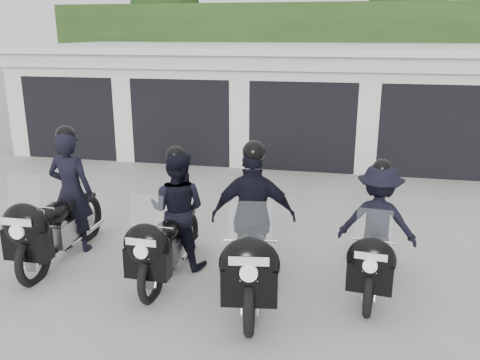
% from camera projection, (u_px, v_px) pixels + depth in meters
% --- Properties ---
extents(ground, '(80.00, 80.00, 0.00)m').
position_uv_depth(ground, '(265.00, 266.00, 7.54)').
color(ground, '#9D9D98').
rests_on(ground, ground).
extents(garage_block, '(16.40, 6.80, 2.96)m').
position_uv_depth(garage_block, '(311.00, 100.00, 14.69)').
color(garage_block, silver).
rests_on(garage_block, ground).
extents(background_vegetation, '(20.00, 3.90, 5.80)m').
position_uv_depth(background_vegetation, '(332.00, 47.00, 18.79)').
color(background_vegetation, '#1B3613').
rests_on(background_vegetation, ground).
extents(police_bike_a, '(0.70, 2.37, 2.06)m').
position_uv_depth(police_bike_a, '(61.00, 207.00, 7.60)').
color(police_bike_a, black).
rests_on(police_bike_a, ground).
extents(police_bike_b, '(0.87, 2.16, 1.88)m').
position_uv_depth(police_bike_b, '(173.00, 220.00, 7.18)').
color(police_bike_b, black).
rests_on(police_bike_b, ground).
extents(police_bike_c, '(1.21, 2.38, 2.08)m').
position_uv_depth(police_bike_c, '(253.00, 229.00, 6.60)').
color(police_bike_c, black).
rests_on(police_bike_c, ground).
extents(police_bike_d, '(1.12, 2.04, 1.78)m').
position_uv_depth(police_bike_d, '(376.00, 231.00, 6.84)').
color(police_bike_d, black).
rests_on(police_bike_d, ground).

